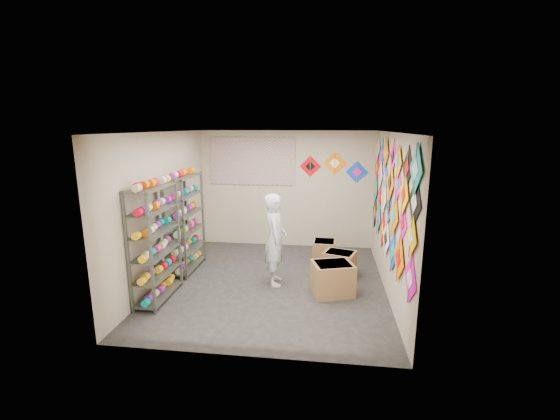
# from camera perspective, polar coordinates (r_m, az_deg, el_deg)

# --- Properties ---
(ground) EXTENTS (4.50, 4.50, 0.00)m
(ground) POSITION_cam_1_polar(r_m,az_deg,el_deg) (6.96, -1.15, -11.02)
(ground) COLOR black
(room_walls) EXTENTS (4.50, 4.50, 4.50)m
(room_walls) POSITION_cam_1_polar(r_m,az_deg,el_deg) (6.48, -1.21, 2.42)
(room_walls) COLOR tan
(room_walls) RESTS_ON ground
(shelf_rack_front) EXTENTS (0.40, 1.10, 1.90)m
(shelf_rack_front) POSITION_cam_1_polar(r_m,az_deg,el_deg) (6.37, -18.46, -4.87)
(shelf_rack_front) COLOR #4C5147
(shelf_rack_front) RESTS_ON ground
(shelf_rack_back) EXTENTS (0.40, 1.10, 1.90)m
(shelf_rack_back) POSITION_cam_1_polar(r_m,az_deg,el_deg) (7.51, -14.24, -1.96)
(shelf_rack_back) COLOR #4C5147
(shelf_rack_back) RESTS_ON ground
(string_spools) EXTENTS (0.12, 2.36, 0.12)m
(string_spools) POSITION_cam_1_polar(r_m,az_deg,el_deg) (6.91, -16.22, -2.54)
(string_spools) COLOR #EF2A84
(string_spools) RESTS_ON ground
(kite_wall_display) EXTENTS (0.06, 4.34, 2.07)m
(kite_wall_display) POSITION_cam_1_polar(r_m,az_deg,el_deg) (6.52, 16.30, 1.68)
(kite_wall_display) COLOR #E70DAC
(kite_wall_display) RESTS_ON room_walls
(back_wall_kites) EXTENTS (1.54, 0.02, 0.70)m
(back_wall_kites) POSITION_cam_1_polar(r_m,az_deg,el_deg) (8.59, 8.26, 6.48)
(back_wall_kites) COLOR #DB000B
(back_wall_kites) RESTS_ON room_walls
(poster) EXTENTS (2.00, 0.01, 1.10)m
(poster) POSITION_cam_1_polar(r_m,az_deg,el_deg) (8.75, -4.30, 7.42)
(poster) COLOR #6152B2
(poster) RESTS_ON room_walls
(shopkeeper) EXTENTS (0.70, 0.55, 1.65)m
(shopkeeper) POSITION_cam_1_polar(r_m,az_deg,el_deg) (6.67, -0.71, -4.52)
(shopkeeper) COLOR silver
(shopkeeper) RESTS_ON ground
(carton_a) EXTENTS (0.79, 0.72, 0.55)m
(carton_a) POSITION_cam_1_polar(r_m,az_deg,el_deg) (6.50, 7.99, -10.29)
(carton_a) COLOR brown
(carton_a) RESTS_ON ground
(carton_b) EXTENTS (0.68, 0.62, 0.46)m
(carton_b) POSITION_cam_1_polar(r_m,az_deg,el_deg) (7.30, 9.03, -8.07)
(carton_b) COLOR brown
(carton_b) RESTS_ON ground
(carton_c) EXTENTS (0.48, 0.53, 0.45)m
(carton_c) POSITION_cam_1_polar(r_m,az_deg,el_deg) (7.98, 6.74, -6.23)
(carton_c) COLOR brown
(carton_c) RESTS_ON ground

